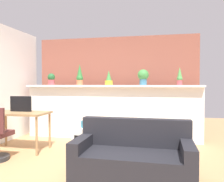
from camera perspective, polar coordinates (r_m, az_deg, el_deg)
name	(u,v)px	position (r m, az deg, el deg)	size (l,w,h in m)	color
ground_plane	(83,171)	(3.60, -7.36, -19.38)	(12.00, 12.00, 0.00)	tan
divider_wall	(111,113)	(5.33, -0.33, -5.57)	(4.10, 0.16, 1.23)	white
plant_shelf	(110,86)	(5.25, -0.42, 1.28)	(4.10, 0.35, 0.04)	white
brick_wall_behind	(116,86)	(5.88, 0.89, 1.32)	(4.10, 0.10, 2.50)	brown
potted_plant_0	(51,79)	(5.71, -15.00, 2.96)	(0.18, 0.18, 0.28)	#B7474C
potted_plant_1	(80,76)	(5.46, -8.11, 3.86)	(0.16, 0.16, 0.50)	#C66B42
potted_plant_2	(109,79)	(5.22, -0.82, 3.05)	(0.18, 0.18, 0.33)	gold
potted_plant_3	(143,76)	(5.18, 7.83, 3.69)	(0.25, 0.25, 0.36)	#386B84
potted_plant_4	(180,77)	(5.16, 16.63, 3.42)	(0.12, 0.12, 0.40)	#B7474C
desk	(20,116)	(4.81, -22.13, -5.91)	(1.10, 0.60, 0.75)	#99754C
tv_monitor	(21,104)	(4.87, -21.93, -3.01)	(0.45, 0.04, 0.31)	black
side_cube_shelf	(85,141)	(4.30, -6.70, -12.33)	(0.40, 0.41, 0.50)	silver
vase_on_shelf	(83,124)	(4.23, -7.24, -8.23)	(0.09, 0.09, 0.13)	teal
couch	(133,159)	(3.21, 5.29, -16.71)	(1.57, 0.79, 0.80)	black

